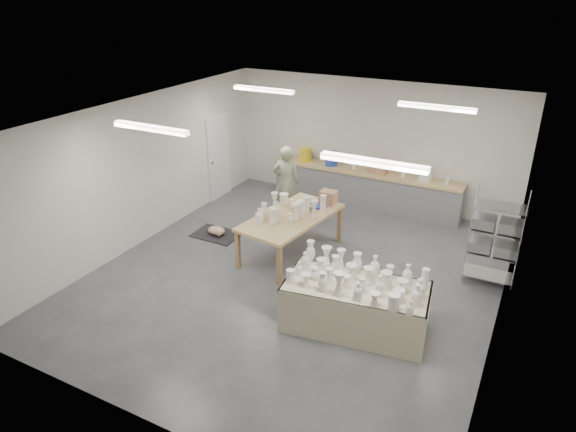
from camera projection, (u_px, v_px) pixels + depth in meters
The scene contains 9 objects.
room at pixel (294, 169), 8.86m from camera, with size 8.00×8.02×3.00m.
back_counter at pixel (364, 187), 12.38m from camera, with size 4.60×0.60×1.24m.
wire_shelf at pixel (495, 237), 9.01m from camera, with size 0.88×0.48×1.80m.
drying_table at pixel (355, 304), 7.97m from camera, with size 2.34×1.35×1.15m.
work_table at pixel (294, 214), 10.05m from camera, with size 1.44×2.38×1.21m.
rug at pixel (217, 234), 11.12m from camera, with size 1.00×0.70×0.02m, color black.
cat at pixel (217, 231), 11.06m from camera, with size 0.42×0.32×0.17m.
potter at pixel (286, 182), 11.63m from camera, with size 0.62×0.41×1.71m, color #98A580.
red_stool at pixel (291, 203), 12.10m from camera, with size 0.40×0.40×0.29m.
Camera 1 is at (3.67, -7.42, 5.00)m, focal length 32.00 mm.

